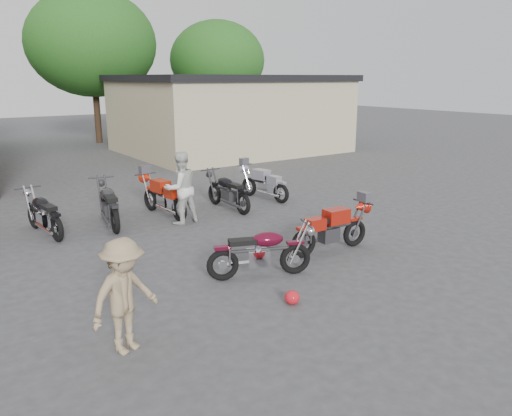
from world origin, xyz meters
TOP-DOWN VIEW (x-y plane):
  - ground at (0.00, 0.00)m, footprint 90.00×90.00m
  - stucco_building at (8.50, 15.00)m, footprint 10.00×8.00m
  - tree_2 at (4.00, 22.00)m, footprint 7.04×7.04m
  - tree_3 at (12.00, 22.00)m, footprint 6.08×6.08m
  - vintage_motorcycle at (0.06, 0.36)m, footprint 2.03×1.29m
  - sportbike at (2.13, 0.67)m, footprint 1.98×0.76m
  - helmet at (-0.20, -0.88)m, footprint 0.29×0.29m
  - person_light at (0.46, 4.48)m, footprint 0.94×0.75m
  - person_tan at (-2.98, -0.71)m, footprint 1.18×0.89m
  - row_bike_2 at (-2.67, 5.49)m, footprint 0.92×2.04m
  - row_bike_3 at (-1.13, 5.36)m, footprint 1.02×2.18m
  - row_bike_4 at (0.39, 5.41)m, footprint 0.89×2.07m
  - row_bike_5 at (2.18, 5.01)m, footprint 0.72×2.01m
  - row_bike_6 at (3.73, 5.38)m, footprint 0.94×1.98m

SIDE VIEW (x-z plane):
  - ground at x=0.00m, z-range 0.00..0.00m
  - helmet at x=-0.20m, z-range 0.00..0.24m
  - row_bike_6 at x=3.73m, z-range 0.00..1.10m
  - vintage_motorcycle at x=0.06m, z-range 0.00..1.12m
  - sportbike at x=2.13m, z-range 0.00..1.12m
  - row_bike_2 at x=-2.67m, z-range 0.00..1.14m
  - row_bike_5 at x=2.18m, z-range 0.00..1.15m
  - row_bike_4 at x=0.39m, z-range 0.00..1.17m
  - row_bike_3 at x=-1.13m, z-range 0.00..1.22m
  - person_tan at x=-2.98m, z-range 0.00..1.63m
  - person_light at x=0.46m, z-range 0.00..1.86m
  - stucco_building at x=8.50m, z-range 0.00..3.50m
  - tree_3 at x=12.00m, z-range 0.00..7.60m
  - tree_2 at x=4.00m, z-range 0.00..8.80m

